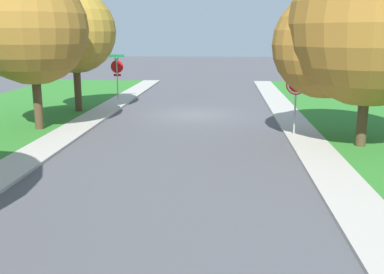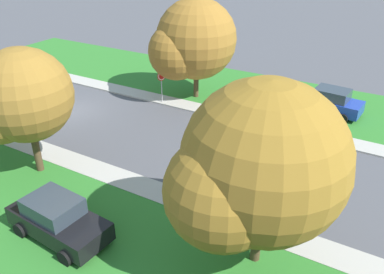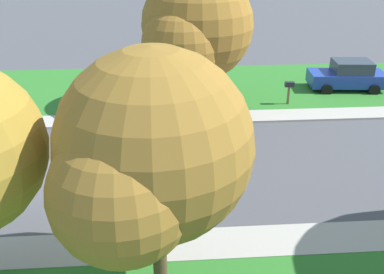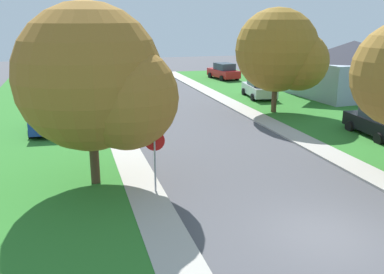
% 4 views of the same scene
% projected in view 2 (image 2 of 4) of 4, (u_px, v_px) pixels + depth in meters
% --- Properties ---
extents(ground_plane, '(120.00, 120.00, 0.00)m').
position_uv_depth(ground_plane, '(70.00, 111.00, 26.78)').
color(ground_plane, '#4C4C51').
extents(sidewalk_east, '(1.40, 56.00, 0.10)m').
position_uv_depth(sidewalk_east, '(186.00, 202.00, 17.85)').
color(sidewalk_east, '#ADA89E').
rests_on(sidewalk_east, ground).
extents(lawn_east, '(8.00, 56.00, 0.08)m').
position_uv_depth(lawn_east, '(119.00, 272.00, 14.27)').
color(lawn_east, '#2D7528').
rests_on(lawn_east, ground).
extents(sidewalk_west, '(1.40, 56.00, 0.10)m').
position_uv_depth(sidewalk_west, '(263.00, 123.00, 25.02)').
color(sidewalk_west, '#ADA89E').
rests_on(sidewalk_west, ground).
extents(lawn_west, '(8.00, 56.00, 0.08)m').
position_uv_depth(lawn_west, '(287.00, 99.00, 28.62)').
color(lawn_west, '#2D7528').
rests_on(lawn_west, ground).
extents(stop_sign_far_corner, '(0.90, 0.90, 2.77)m').
position_uv_depth(stop_sign_far_corner, '(162.00, 78.00, 27.12)').
color(stop_sign_far_corner, '#9E9EA3').
rests_on(stop_sign_far_corner, ground).
extents(car_blue_far_down_street, '(2.32, 4.44, 1.76)m').
position_uv_depth(car_blue_far_down_street, '(329.00, 101.00, 26.02)').
color(car_blue_far_down_street, '#1E389E').
rests_on(car_blue_far_down_street, ground).
extents(car_black_behind_trees, '(2.26, 4.41, 1.76)m').
position_uv_depth(car_black_behind_trees, '(58.00, 219.00, 15.57)').
color(car_black_behind_trees, black).
rests_on(car_black_behind_trees, ground).
extents(tree_sidewalk_mid, '(5.98, 5.57, 7.09)m').
position_uv_depth(tree_sidewalk_mid, '(254.00, 169.00, 12.76)').
color(tree_sidewalk_mid, '#4C3823').
rests_on(tree_sidewalk_mid, ground).
extents(tree_sidewalk_near, '(4.78, 4.45, 6.37)m').
position_uv_depth(tree_sidewalk_near, '(18.00, 99.00, 18.25)').
color(tree_sidewalk_near, '#4C3823').
rests_on(tree_sidewalk_near, ground).
extents(tree_corner_large, '(5.92, 5.50, 7.01)m').
position_uv_depth(tree_corner_large, '(191.00, 42.00, 26.87)').
color(tree_corner_large, '#4C3823').
rests_on(tree_corner_large, ground).
extents(mailbox, '(0.26, 0.49, 1.31)m').
position_uv_depth(mailbox, '(258.00, 98.00, 26.14)').
color(mailbox, brown).
rests_on(mailbox, ground).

